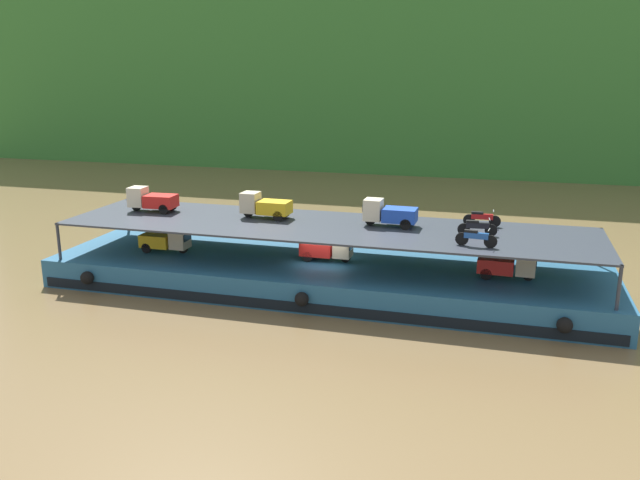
{
  "coord_description": "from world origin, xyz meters",
  "views": [
    {
      "loc": [
        8.81,
        -31.68,
        11.45
      ],
      "look_at": [
        -0.25,
        0.0,
        2.7
      ],
      "focal_mm": 36.53,
      "sensor_mm": 36.0,
      "label": 1
    }
  ],
  "objects_px": {
    "cargo_barge": "(324,276)",
    "mini_truck_lower_stern": "(166,240)",
    "mini_truck_lower_aft": "(328,248)",
    "mini_truck_upper_mid": "(265,206)",
    "motorcycle_upper_port": "(476,237)",
    "motorcycle_upper_stbd": "(482,218)",
    "mini_truck_upper_stern": "(152,200)",
    "mini_truck_upper_fore": "(389,213)",
    "motorcycle_upper_centre": "(477,227)",
    "mini_truck_lower_mid": "(508,265)"
  },
  "relations": [
    {
      "from": "mini_truck_lower_aft",
      "to": "mini_truck_lower_stern",
      "type": "bearing_deg",
      "value": -174.76
    },
    {
      "from": "mini_truck_upper_fore",
      "to": "mini_truck_upper_mid",
      "type": "bearing_deg",
      "value": -179.99
    },
    {
      "from": "mini_truck_upper_stern",
      "to": "cargo_barge",
      "type": "bearing_deg",
      "value": -3.31
    },
    {
      "from": "mini_truck_lower_aft",
      "to": "cargo_barge",
      "type": "bearing_deg",
      "value": -99.77
    },
    {
      "from": "mini_truck_lower_mid",
      "to": "motorcycle_upper_stbd",
      "type": "xyz_separation_m",
      "value": [
        -1.44,
        2.21,
        1.74
      ]
    },
    {
      "from": "mini_truck_lower_aft",
      "to": "mini_truck_upper_fore",
      "type": "bearing_deg",
      "value": 7.42
    },
    {
      "from": "mini_truck_upper_stern",
      "to": "motorcycle_upper_centre",
      "type": "distance_m",
      "value": 18.1
    },
    {
      "from": "mini_truck_upper_mid",
      "to": "mini_truck_lower_stern",
      "type": "bearing_deg",
      "value": -167.05
    },
    {
      "from": "motorcycle_upper_port",
      "to": "motorcycle_upper_centre",
      "type": "height_order",
      "value": "same"
    },
    {
      "from": "mini_truck_upper_fore",
      "to": "mini_truck_upper_stern",
      "type": "bearing_deg",
      "value": -179.18
    },
    {
      "from": "mini_truck_upper_mid",
      "to": "mini_truck_upper_fore",
      "type": "bearing_deg",
      "value": 0.01
    },
    {
      "from": "mini_truck_lower_stern",
      "to": "mini_truck_lower_aft",
      "type": "height_order",
      "value": "same"
    },
    {
      "from": "mini_truck_upper_stern",
      "to": "mini_truck_lower_stern",
      "type": "bearing_deg",
      "value": -37.33
    },
    {
      "from": "motorcycle_upper_stbd",
      "to": "cargo_barge",
      "type": "bearing_deg",
      "value": -165.16
    },
    {
      "from": "mini_truck_lower_aft",
      "to": "motorcycle_upper_port",
      "type": "height_order",
      "value": "motorcycle_upper_port"
    },
    {
      "from": "mini_truck_upper_stern",
      "to": "motorcycle_upper_port",
      "type": "relative_size",
      "value": 1.47
    },
    {
      "from": "mini_truck_upper_mid",
      "to": "mini_truck_upper_fore",
      "type": "xyz_separation_m",
      "value": [
        6.83,
        0.0,
        0.0
      ]
    },
    {
      "from": "motorcycle_upper_stbd",
      "to": "mini_truck_lower_stern",
      "type": "bearing_deg",
      "value": -171.47
    },
    {
      "from": "mini_truck_upper_stern",
      "to": "mini_truck_upper_mid",
      "type": "xyz_separation_m",
      "value": [
        6.78,
        0.2,
        0.0
      ]
    },
    {
      "from": "mini_truck_lower_stern",
      "to": "mini_truck_upper_stern",
      "type": "bearing_deg",
      "value": 142.67
    },
    {
      "from": "mini_truck_lower_aft",
      "to": "mini_truck_upper_stern",
      "type": "relative_size",
      "value": 0.99
    },
    {
      "from": "mini_truck_lower_aft",
      "to": "motorcycle_upper_centre",
      "type": "relative_size",
      "value": 1.45
    },
    {
      "from": "mini_truck_lower_mid",
      "to": "motorcycle_upper_centre",
      "type": "height_order",
      "value": "motorcycle_upper_centre"
    },
    {
      "from": "mini_truck_upper_mid",
      "to": "motorcycle_upper_port",
      "type": "bearing_deg",
      "value": -13.99
    },
    {
      "from": "mini_truck_lower_mid",
      "to": "motorcycle_upper_port",
      "type": "xyz_separation_m",
      "value": [
        -1.53,
        -1.9,
        1.74
      ]
    },
    {
      "from": "mini_truck_upper_fore",
      "to": "motorcycle_upper_centre",
      "type": "relative_size",
      "value": 1.45
    },
    {
      "from": "motorcycle_upper_centre",
      "to": "motorcycle_upper_stbd",
      "type": "height_order",
      "value": "same"
    },
    {
      "from": "mini_truck_upper_mid",
      "to": "mini_truck_upper_fore",
      "type": "distance_m",
      "value": 6.83
    },
    {
      "from": "mini_truck_lower_stern",
      "to": "motorcycle_upper_centre",
      "type": "bearing_deg",
      "value": 1.6
    },
    {
      "from": "mini_truck_lower_stern",
      "to": "motorcycle_upper_stbd",
      "type": "height_order",
      "value": "motorcycle_upper_stbd"
    },
    {
      "from": "mini_truck_upper_mid",
      "to": "motorcycle_upper_stbd",
      "type": "xyz_separation_m",
      "value": [
        11.44,
        1.28,
        -0.26
      ]
    },
    {
      "from": "mini_truck_lower_aft",
      "to": "mini_truck_upper_mid",
      "type": "relative_size",
      "value": 0.99
    },
    {
      "from": "cargo_barge",
      "to": "motorcycle_upper_centre",
      "type": "distance_m",
      "value": 8.34
    },
    {
      "from": "mini_truck_upper_fore",
      "to": "cargo_barge",
      "type": "bearing_deg",
      "value": -166.18
    },
    {
      "from": "mini_truck_upper_mid",
      "to": "motorcycle_upper_stbd",
      "type": "distance_m",
      "value": 11.51
    },
    {
      "from": "mini_truck_lower_stern",
      "to": "mini_truck_upper_mid",
      "type": "relative_size",
      "value": 0.99
    },
    {
      "from": "motorcycle_upper_port",
      "to": "cargo_barge",
      "type": "bearing_deg",
      "value": 165.31
    },
    {
      "from": "motorcycle_upper_port",
      "to": "mini_truck_lower_aft",
      "type": "bearing_deg",
      "value": 162.56
    },
    {
      "from": "motorcycle_upper_centre",
      "to": "mini_truck_lower_aft",
      "type": "bearing_deg",
      "value": 177.27
    },
    {
      "from": "mini_truck_lower_mid",
      "to": "mini_truck_upper_fore",
      "type": "distance_m",
      "value": 6.44
    },
    {
      "from": "mini_truck_lower_aft",
      "to": "mini_truck_upper_stern",
      "type": "height_order",
      "value": "mini_truck_upper_stern"
    },
    {
      "from": "cargo_barge",
      "to": "motorcycle_upper_centre",
      "type": "xyz_separation_m",
      "value": [
        7.71,
        0.02,
        3.18
      ]
    },
    {
      "from": "cargo_barge",
      "to": "mini_truck_lower_stern",
      "type": "relative_size",
      "value": 10.68
    },
    {
      "from": "mini_truck_lower_mid",
      "to": "motorcycle_upper_stbd",
      "type": "distance_m",
      "value": 3.17
    },
    {
      "from": "motorcycle_upper_centre",
      "to": "mini_truck_lower_stern",
      "type": "bearing_deg",
      "value": -178.4
    },
    {
      "from": "mini_truck_lower_stern",
      "to": "mini_truck_upper_stern",
      "type": "distance_m",
      "value": 2.64
    },
    {
      "from": "mini_truck_upper_mid",
      "to": "motorcycle_upper_stbd",
      "type": "bearing_deg",
      "value": 6.4
    },
    {
      "from": "mini_truck_upper_stern",
      "to": "mini_truck_upper_fore",
      "type": "bearing_deg",
      "value": 0.82
    },
    {
      "from": "mini_truck_upper_mid",
      "to": "motorcycle_upper_port",
      "type": "relative_size",
      "value": 1.46
    },
    {
      "from": "cargo_barge",
      "to": "motorcycle_upper_stbd",
      "type": "bearing_deg",
      "value": 14.84
    }
  ]
}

